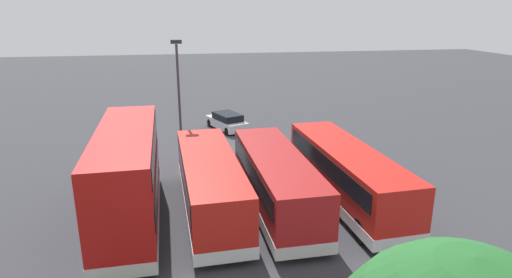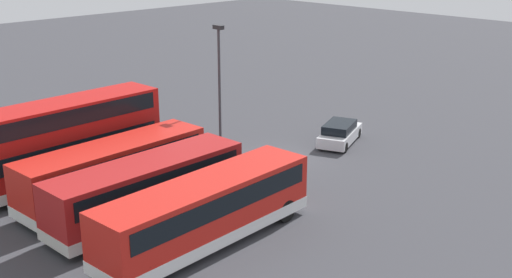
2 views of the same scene
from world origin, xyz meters
name	(u,v)px [view 1 (image 1 of 2)]	position (x,y,z in m)	size (l,w,h in m)	color
ground_plane	(223,147)	(0.00, 0.00, 0.00)	(140.00, 140.00, 0.00)	#38383D
bus_single_deck_near_end	(346,173)	(-5.40, 10.38, 1.62)	(3.16, 11.09, 2.95)	red
bus_single_deck_second	(276,180)	(-1.56, 10.74, 1.62)	(2.83, 10.17, 2.95)	#A51919
bus_single_deck_third	(210,183)	(1.71, 10.49, 1.62)	(3.04, 10.38, 2.95)	red
bus_double_decker_fourth	(128,174)	(5.52, 10.75, 2.45)	(2.89, 10.49, 4.55)	#B71411
car_hatchback_silver	(227,121)	(-0.85, -4.85, 0.70)	(3.31, 4.78, 1.43)	silver
lamp_post_tall	(179,92)	(3.01, 2.05, 4.66)	(0.70, 0.30, 7.95)	#38383D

